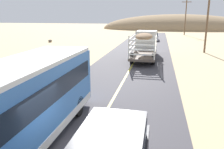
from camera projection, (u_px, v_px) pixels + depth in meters
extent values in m
cube|color=silver|center=(147.00, 40.00, 29.64)|extent=(2.50, 2.20, 2.20)
cube|color=#192333|center=(147.00, 36.00, 29.53)|extent=(2.53, 1.54, 0.70)
cube|color=brown|center=(143.00, 55.00, 24.80)|extent=(2.50, 6.40, 0.24)
cylinder|color=silver|center=(136.00, 40.00, 27.70)|extent=(0.12, 0.12, 2.20)
cylinder|color=silver|center=(156.00, 41.00, 27.24)|extent=(0.12, 0.12, 2.20)
cylinder|color=silver|center=(129.00, 47.00, 21.74)|extent=(0.12, 0.12, 2.20)
cylinder|color=silver|center=(155.00, 48.00, 21.28)|extent=(0.12, 0.12, 2.20)
cube|color=silver|center=(132.00, 50.00, 24.89)|extent=(0.08, 6.30, 0.12)
cube|color=silver|center=(155.00, 50.00, 24.42)|extent=(0.08, 6.30, 0.12)
cube|color=silver|center=(141.00, 55.00, 21.66)|extent=(2.40, 0.08, 0.12)
cube|color=silver|center=(132.00, 45.00, 24.78)|extent=(0.08, 6.30, 0.12)
cube|color=silver|center=(155.00, 46.00, 24.31)|extent=(0.08, 6.30, 0.12)
cube|color=silver|center=(141.00, 50.00, 21.55)|extent=(2.40, 0.08, 0.12)
cube|color=silver|center=(132.00, 41.00, 24.67)|extent=(0.08, 6.30, 0.12)
cube|color=silver|center=(156.00, 42.00, 24.20)|extent=(0.08, 6.30, 0.12)
cube|color=silver|center=(142.00, 45.00, 21.44)|extent=(2.40, 0.08, 0.12)
cube|color=silver|center=(133.00, 37.00, 24.56)|extent=(0.08, 6.30, 0.12)
cube|color=silver|center=(156.00, 38.00, 24.09)|extent=(0.08, 6.30, 0.12)
cube|color=silver|center=(142.00, 41.00, 21.33)|extent=(2.40, 0.08, 0.12)
ellipsoid|color=#8C6B4C|center=(144.00, 36.00, 24.30)|extent=(1.75, 3.84, 0.70)
cylinder|color=black|center=(138.00, 49.00, 30.17)|extent=(0.32, 1.10, 1.10)
cylinder|color=black|center=(155.00, 50.00, 29.75)|extent=(0.32, 1.10, 1.10)
cylinder|color=black|center=(132.00, 58.00, 23.83)|extent=(0.32, 1.10, 1.10)
cylinder|color=black|center=(153.00, 59.00, 23.41)|extent=(0.32, 1.10, 1.10)
cube|color=#3872C6|center=(17.00, 106.00, 8.36)|extent=(2.50, 10.00, 2.70)
cube|color=white|center=(12.00, 68.00, 8.00)|extent=(2.45, 9.80, 0.16)
cube|color=#192333|center=(15.00, 94.00, 8.24)|extent=(2.54, 9.20, 0.80)
cube|color=silver|center=(20.00, 135.00, 8.65)|extent=(2.53, 9.80, 0.36)
cylinder|color=black|center=(37.00, 103.00, 11.95)|extent=(0.30, 1.00, 1.00)
cylinder|color=black|center=(78.00, 106.00, 11.53)|extent=(0.30, 1.00, 1.00)
cube|color=silver|center=(154.00, 38.00, 45.34)|extent=(1.80, 4.40, 0.70)
cube|color=#192333|center=(154.00, 34.00, 45.28)|extent=(1.53, 2.20, 0.60)
cylinder|color=black|center=(150.00, 38.00, 46.79)|extent=(0.22, 0.66, 0.66)
cylinder|color=black|center=(158.00, 38.00, 46.49)|extent=(0.22, 0.66, 0.66)
cylinder|color=black|center=(149.00, 39.00, 44.29)|extent=(0.22, 0.66, 0.66)
cylinder|color=black|center=(158.00, 39.00, 43.99)|extent=(0.22, 0.66, 0.66)
cylinder|color=brown|center=(207.00, 22.00, 30.01)|extent=(0.24, 0.24, 7.87)
cylinder|color=brown|center=(186.00, 17.00, 56.36)|extent=(0.24, 0.24, 8.40)
cube|color=brown|center=(187.00, 2.00, 55.46)|extent=(2.20, 0.14, 0.14)
ellipsoid|color=#756656|center=(50.00, 41.00, 42.51)|extent=(0.69, 0.78, 0.48)
ellipsoid|color=#997C5A|center=(178.00, 29.00, 80.04)|extent=(51.96, 23.98, 10.01)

